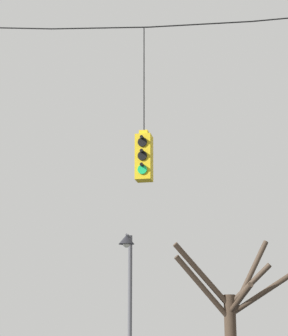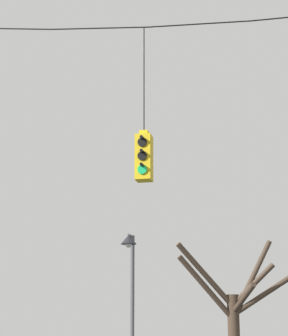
{
  "view_description": "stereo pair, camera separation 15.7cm",
  "coord_description": "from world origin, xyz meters",
  "views": [
    {
      "loc": [
        -0.91,
        -13.58,
        1.73
      ],
      "look_at": [
        -3.55,
        -0.35,
        5.26
      ],
      "focal_mm": 70.0,
      "sensor_mm": 36.0,
      "label": 1
    },
    {
      "loc": [
        -0.76,
        -13.55,
        1.73
      ],
      "look_at": [
        -3.55,
        -0.35,
        5.26
      ],
      "focal_mm": 70.0,
      "sensor_mm": 36.0,
      "label": 2
    }
  ],
  "objects": [
    {
      "name": "bare_tree",
      "position": [
        -2.43,
        9.47,
        2.54
      ],
      "size": [
        4.17,
        2.38,
        5.17
      ],
      "color": "#423326",
      "rests_on": "ground_plane"
    },
    {
      "name": "street_lamp",
      "position": [
        -5.05,
        4.86,
        3.41
      ],
      "size": [
        0.45,
        0.79,
        4.67
      ],
      "color": "#515156",
      "rests_on": "ground_plane"
    },
    {
      "name": "traffic_light_over_intersection",
      "position": [
        -3.55,
        -0.36,
        5.52
      ],
      "size": [
        0.34,
        0.46,
        3.57
      ],
      "color": "yellow"
    }
  ]
}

